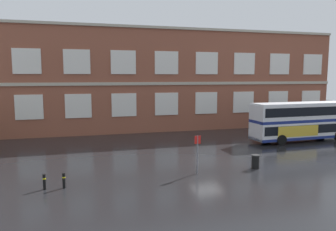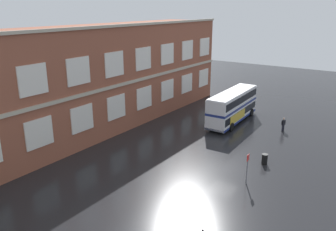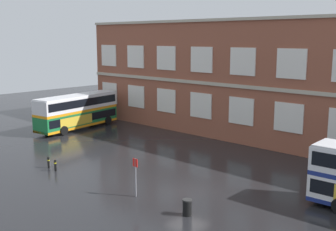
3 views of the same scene
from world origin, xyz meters
name	(u,v)px [view 1 (image 1 of 3)]	position (x,y,z in m)	size (l,w,h in m)	color
ground_plane	(199,155)	(0.00, 2.00, 0.00)	(120.00, 120.00, 0.00)	black
brick_terminal_building	(139,81)	(-2.27, 17.98, 6.20)	(51.89, 8.19, 12.70)	brown
double_decker_middle	(301,121)	(12.60, 4.90, 2.15)	(11.09, 3.17, 4.07)	silver
bus_stand_flag	(197,151)	(-2.07, -3.12, 1.64)	(0.44, 0.10, 2.70)	slate
station_litter_bin	(255,162)	(2.54, -3.09, 0.52)	(0.60, 0.60, 1.03)	black
safety_bollard_west	(64,180)	(-11.01, -3.78, 0.49)	(0.19, 0.19, 0.95)	black
safety_bollard_east	(44,182)	(-12.14, -3.72, 0.49)	(0.19, 0.19, 0.95)	black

